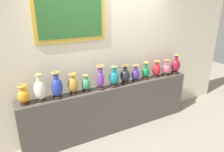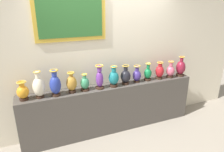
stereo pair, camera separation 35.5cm
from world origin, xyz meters
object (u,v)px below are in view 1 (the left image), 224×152
vase_ochre (73,85)px  vase_jade (86,84)px  vase_onyx (125,76)px  vase_rose (166,69)px  vase_ivory (40,90)px  vase_amber (23,96)px  vase_cobalt (57,87)px  vase_burgundy (175,66)px  vase_violet (100,78)px  vase_emerald (146,72)px  vase_teal (114,78)px  vase_indigo (135,74)px  vase_crimson (156,70)px

vase_ochre → vase_jade: bearing=2.0°
vase_onyx → vase_rose: size_ratio=1.07×
vase_ochre → vase_onyx: 0.97m
vase_ivory → vase_onyx: 1.47m
vase_amber → vase_cobalt: size_ratio=0.69×
vase_cobalt → vase_burgundy: 2.45m
vase_violet → vase_ochre: bearing=178.6°
vase_ivory → vase_emerald: vase_ivory is taller
vase_emerald → vase_burgundy: bearing=-2.2°
vase_ochre → vase_emerald: bearing=0.6°
vase_teal → vase_onyx: (0.24, 0.02, -0.01)m
vase_emerald → vase_burgundy: (0.74, -0.03, 0.03)m
vase_cobalt → vase_rose: vase_cobalt is taller
vase_cobalt → vase_burgundy: vase_cobalt is taller
vase_teal → vase_emerald: (0.72, 0.04, -0.02)m
vase_amber → vase_jade: size_ratio=1.02×
vase_emerald → vase_burgundy: vase_burgundy is taller
vase_ochre → vase_teal: vase_teal is taller
vase_amber → vase_burgundy: bearing=-0.4°
vase_amber → vase_ochre: (0.74, -0.01, 0.03)m
vase_burgundy → vase_emerald: bearing=177.8°
vase_indigo → vase_crimson: 0.49m
vase_cobalt → vase_violet: 0.74m
vase_ivory → vase_teal: bearing=-1.2°
vase_jade → vase_teal: (0.51, -0.04, 0.04)m
vase_rose → vase_burgundy: vase_burgundy is taller
vase_crimson → vase_burgundy: size_ratio=0.83×
vase_ivory → vase_violet: bearing=-0.6°
vase_jade → vase_rose: vase_rose is taller
vase_jade → vase_onyx: (0.75, -0.01, 0.03)m
vase_cobalt → vase_amber: bearing=177.0°
vase_amber → vase_crimson: vase_crimson is taller
vase_jade → vase_indigo: (0.99, 0.01, 0.01)m
vase_cobalt → vase_violet: size_ratio=1.03×
vase_amber → vase_cobalt: bearing=-3.0°
vase_teal → vase_crimson: size_ratio=1.13×
vase_ivory → vase_burgundy: 2.69m
vase_cobalt → vase_ivory: bearing=175.9°
vase_cobalt → vase_indigo: 1.47m
vase_jade → vase_teal: vase_teal is taller
vase_onyx → vase_rose: bearing=-0.6°
vase_rose → vase_burgundy: size_ratio=0.83×
vase_emerald → vase_crimson: bearing=-2.9°
vase_jade → vase_teal: size_ratio=0.77×
vase_onyx → vase_indigo: vase_onyx is taller
vase_crimson → vase_teal: bearing=-178.2°
vase_onyx → vase_indigo: size_ratio=1.11×
vase_violet → vase_onyx: 0.49m
vase_teal → vase_burgundy: size_ratio=0.94×
vase_cobalt → vase_crimson: size_ratio=1.29×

